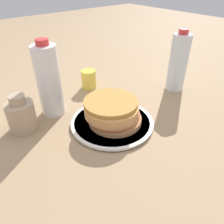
{
  "coord_description": "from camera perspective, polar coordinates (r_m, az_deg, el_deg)",
  "views": [
    {
      "loc": [
        0.35,
        0.41,
        0.42
      ],
      "look_at": [
        -0.02,
        -0.02,
        0.05
      ],
      "focal_mm": 35.0,
      "sensor_mm": 36.0,
      "label": 1
    }
  ],
  "objects": [
    {
      "name": "juice_glass",
      "position": [
        0.91,
        -6.11,
        8.51
      ],
      "size": [
        0.06,
        0.06,
        0.08
      ],
      "color": "yellow",
      "rests_on": "ground_plane"
    },
    {
      "name": "cream_jug",
      "position": [
        0.71,
        -22.61,
        -0.79
      ],
      "size": [
        0.08,
        0.08,
        0.12
      ],
      "color": "tan",
      "rests_on": "ground_plane"
    },
    {
      "name": "water_bottle_mid",
      "position": [
        0.91,
        16.9,
        12.24
      ],
      "size": [
        0.07,
        0.07,
        0.24
      ],
      "color": "silver",
      "rests_on": "ground_plane"
    },
    {
      "name": "plate",
      "position": [
        0.7,
        0.0,
        -2.72
      ],
      "size": [
        0.26,
        0.26,
        0.01
      ],
      "color": "silver",
      "rests_on": "ground_plane"
    },
    {
      "name": "pancake_stack",
      "position": [
        0.68,
        0.14,
        0.09
      ],
      "size": [
        0.18,
        0.18,
        0.07
      ],
      "color": "#B0794B",
      "rests_on": "plate"
    },
    {
      "name": "water_bottle_near",
      "position": [
        0.73,
        -16.17,
        7.76
      ],
      "size": [
        0.08,
        0.08,
        0.25
      ],
      "color": "white",
      "rests_on": "ground_plane"
    },
    {
      "name": "ground_plane",
      "position": [
        0.68,
        0.06,
        -4.72
      ],
      "size": [
        4.0,
        4.0,
        0.0
      ],
      "primitive_type": "plane",
      "color": "#9E7F5B"
    }
  ]
}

